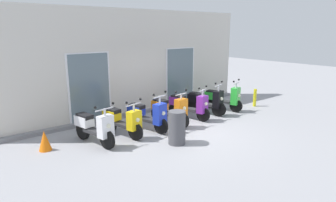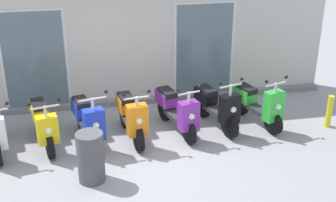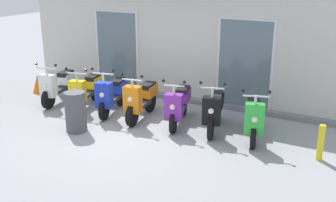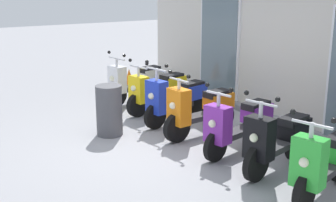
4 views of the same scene
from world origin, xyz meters
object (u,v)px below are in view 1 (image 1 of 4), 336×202
scooter_black (206,101)px  curb_bollard (255,98)px  scooter_blue (148,115)px  traffic_cone (45,141)px  scooter_green (223,98)px  scooter_yellow (122,120)px  scooter_purple (189,105)px  scooter_white (94,127)px  scooter_orange (170,110)px  trash_bin (177,128)px

scooter_black → curb_bollard: bearing=-10.5°
scooter_blue → traffic_cone: 2.93m
curb_bollard → scooter_green: bearing=164.4°
scooter_yellow → scooter_purple: bearing=1.0°
scooter_white → curb_bollard: scooter_white is taller
scooter_white → scooter_green: (5.28, 0.13, -0.00)m
scooter_blue → scooter_orange: bearing=-1.0°
scooter_blue → scooter_black: (2.65, 0.14, -0.01)m
scooter_white → scooter_orange: (2.58, 0.01, 0.01)m
scooter_black → traffic_cone: size_ratio=2.98×
scooter_yellow → scooter_green: bearing=0.6°
scooter_yellow → curb_bollard: 5.82m
scooter_green → scooter_orange: bearing=-177.4°
scooter_purple → scooter_black: bearing=2.2°
scooter_orange → scooter_green: (2.70, 0.12, -0.01)m
scooter_blue → curb_bollard: size_ratio=2.22×
scooter_yellow → scooter_black: (3.49, 0.08, 0.02)m
scooter_orange → traffic_cone: 3.78m
scooter_white → scooter_purple: bearing=2.2°
scooter_blue → trash_bin: (0.00, -1.36, -0.04)m
scooter_yellow → scooter_black: scooter_black is taller
scooter_white → scooter_blue: bearing=0.9°
scooter_white → scooter_blue: scooter_blue is taller
traffic_cone → scooter_black: bearing=-2.4°
scooter_white → scooter_purple: 3.52m
scooter_white → curb_bollard: size_ratio=2.22×
scooter_blue → curb_bollard: scooter_blue is taller
traffic_cone → trash_bin: trash_bin is taller
scooter_orange → scooter_blue: bearing=179.0°
scooter_purple → scooter_green: size_ratio=1.06×
scooter_yellow → scooter_purple: (2.63, 0.05, 0.03)m
traffic_cone → scooter_purple: bearing=-3.2°
scooter_black → scooter_purple: bearing=-177.8°
scooter_green → curb_bollard: 1.48m
scooter_purple → scooter_orange: bearing=-172.7°
scooter_blue → scooter_purple: 1.80m
scooter_blue → scooter_black: 2.65m
scooter_orange → trash_bin: bearing=-122.2°
scooter_purple → curb_bollard: scooter_purple is taller
scooter_black → trash_bin: (-2.65, -1.50, -0.03)m
scooter_yellow → curb_bollard: size_ratio=2.20×
scooter_white → scooter_yellow: scooter_white is taller
scooter_black → trash_bin: bearing=-150.5°
scooter_purple → scooter_yellow: bearing=-179.0°
scooter_purple → traffic_cone: 4.71m
scooter_yellow → scooter_purple: size_ratio=0.97×
traffic_cone → scooter_orange: bearing=-5.9°
scooter_blue → scooter_purple: (1.79, 0.11, -0.00)m
scooter_orange → traffic_cone: size_ratio=3.02×
scooter_white → curb_bollard: 6.71m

